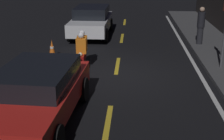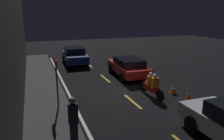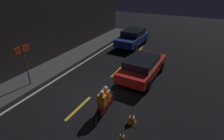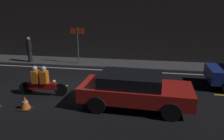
{
  "view_description": "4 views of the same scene",
  "coord_description": "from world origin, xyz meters",
  "px_view_note": "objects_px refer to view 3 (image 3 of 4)",
  "views": [
    {
      "loc": [
        10.26,
        0.57,
        3.78
      ],
      "look_at": [
        2.65,
        0.05,
        1.1
      ],
      "focal_mm": 50.0,
      "sensor_mm": 36.0,
      "label": 1
    },
    {
      "loc": [
        -10.63,
        4.72,
        4.44
      ],
      "look_at": [
        1.18,
        0.34,
        1.21
      ],
      "focal_mm": 35.0,
      "sensor_mm": 36.0,
      "label": 2
    },
    {
      "loc": [
        -6.3,
        -4.54,
        5.54
      ],
      "look_at": [
        1.72,
        -0.45,
        0.96
      ],
      "focal_mm": 28.0,
      "sensor_mm": 36.0,
      "label": 3
    },
    {
      "loc": [
        3.87,
        -9.82,
        3.98
      ],
      "look_at": [
        2.23,
        0.22,
        0.88
      ],
      "focal_mm": 35.0,
      "sensor_mm": 36.0,
      "label": 4
    }
  ],
  "objects_px": {
    "motorcycle": "(104,102)",
    "traffic_cone_mid": "(132,118)",
    "sedan_blue": "(133,37)",
    "taxi_red": "(142,66)",
    "shop_sign": "(24,57)",
    "traffic_cone_near": "(122,137)"
  },
  "relations": [
    {
      "from": "motorcycle",
      "to": "traffic_cone_mid",
      "type": "height_order",
      "value": "motorcycle"
    },
    {
      "from": "sedan_blue",
      "to": "taxi_red",
      "type": "bearing_deg",
      "value": 28.9
    },
    {
      "from": "traffic_cone_mid",
      "to": "shop_sign",
      "type": "height_order",
      "value": "shop_sign"
    },
    {
      "from": "taxi_red",
      "to": "sedan_blue",
      "type": "bearing_deg",
      "value": 29.5
    },
    {
      "from": "motorcycle",
      "to": "traffic_cone_mid",
      "type": "distance_m",
      "value": 1.43
    },
    {
      "from": "traffic_cone_near",
      "to": "motorcycle",
      "type": "bearing_deg",
      "value": 49.18
    },
    {
      "from": "motorcycle",
      "to": "traffic_cone_mid",
      "type": "relative_size",
      "value": 4.3
    },
    {
      "from": "taxi_red",
      "to": "traffic_cone_near",
      "type": "xyz_separation_m",
      "value": [
        -5.42,
        -1.01,
        -0.4
      ]
    },
    {
      "from": "taxi_red",
      "to": "shop_sign",
      "type": "xyz_separation_m",
      "value": [
        -4.06,
        5.5,
        1.08
      ]
    },
    {
      "from": "taxi_red",
      "to": "traffic_cone_near",
      "type": "height_order",
      "value": "taxi_red"
    },
    {
      "from": "motorcycle",
      "to": "shop_sign",
      "type": "height_order",
      "value": "shop_sign"
    },
    {
      "from": "taxi_red",
      "to": "traffic_cone_near",
      "type": "bearing_deg",
      "value": -166.67
    },
    {
      "from": "shop_sign",
      "to": "traffic_cone_near",
      "type": "bearing_deg",
      "value": -101.77
    },
    {
      "from": "taxi_red",
      "to": "traffic_cone_mid",
      "type": "distance_m",
      "value": 4.32
    },
    {
      "from": "sedan_blue",
      "to": "traffic_cone_mid",
      "type": "height_order",
      "value": "sedan_blue"
    },
    {
      "from": "sedan_blue",
      "to": "traffic_cone_mid",
      "type": "distance_m",
      "value": 10.52
    },
    {
      "from": "sedan_blue",
      "to": "shop_sign",
      "type": "relative_size",
      "value": 1.78
    },
    {
      "from": "shop_sign",
      "to": "motorcycle",
      "type": "bearing_deg",
      "value": -91.14
    },
    {
      "from": "sedan_blue",
      "to": "motorcycle",
      "type": "bearing_deg",
      "value": 15.88
    },
    {
      "from": "traffic_cone_near",
      "to": "sedan_blue",
      "type": "bearing_deg",
      "value": 19.2
    },
    {
      "from": "traffic_cone_mid",
      "to": "taxi_red",
      "type": "bearing_deg",
      "value": 12.56
    },
    {
      "from": "sedan_blue",
      "to": "shop_sign",
      "type": "distance_m",
      "value": 10.09
    }
  ]
}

